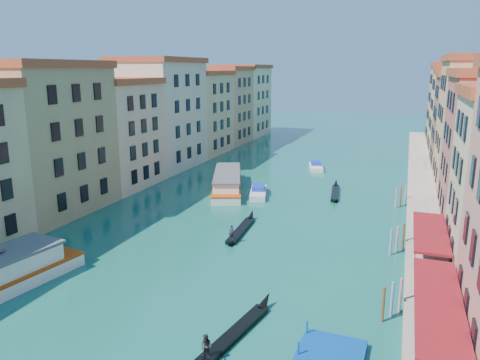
# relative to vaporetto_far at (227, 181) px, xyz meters

# --- Properties ---
(left_bank_palazzos) EXTENTS (12.80, 128.40, 21.00)m
(left_bank_palazzos) POSITION_rel_vaporetto_far_xyz_m (-18.60, 5.82, 8.44)
(left_bank_palazzos) COLOR beige
(left_bank_palazzos) RESTS_ON ground
(quay) EXTENTS (4.00, 140.00, 1.00)m
(quay) POSITION_rel_vaporetto_far_xyz_m (29.40, 6.14, -0.76)
(quay) COLOR gray
(quay) RESTS_ON ground
(restaurant_awnings) EXTENTS (3.20, 44.55, 3.12)m
(restaurant_awnings) POSITION_rel_vaporetto_far_xyz_m (29.59, -35.86, 1.73)
(restaurant_awnings) COLOR maroon
(restaurant_awnings) RESTS_ON ground
(mooring_poles_right) EXTENTS (1.44, 54.24, 3.20)m
(mooring_poles_right) POSITION_rel_vaporetto_far_xyz_m (26.50, -30.06, 0.04)
(mooring_poles_right) COLOR brown
(mooring_poles_right) RESTS_ON ground
(vaporetto_far) EXTENTS (10.44, 19.17, 2.80)m
(vaporetto_far) POSITION_rel_vaporetto_far_xyz_m (0.00, 0.00, 0.00)
(vaporetto_far) COLOR silver
(vaporetto_far) RESTS_ON ground
(gondola_fore) EXTENTS (1.64, 11.69, 2.33)m
(gondola_fore) POSITION_rel_vaporetto_far_xyz_m (8.91, -18.47, -0.87)
(gondola_fore) COLOR black
(gondola_fore) RESTS_ON ground
(gondola_right) EXTENTS (2.95, 11.38, 2.28)m
(gondola_right) POSITION_rel_vaporetto_far_xyz_m (15.91, -39.80, -0.83)
(gondola_right) COLOR black
(gondola_right) RESTS_ON ground
(gondola_far) EXTENTS (2.34, 11.82, 1.67)m
(gondola_far) POSITION_rel_vaporetto_far_xyz_m (16.88, 2.73, -0.92)
(gondola_far) COLOR black
(gondola_far) RESTS_ON ground
(motorboat_mid) EXTENTS (4.14, 7.73, 1.53)m
(motorboat_mid) POSITION_rel_vaporetto_far_xyz_m (5.88, -1.99, -0.67)
(motorboat_mid) COLOR silver
(motorboat_mid) RESTS_ON ground
(motorboat_far) EXTENTS (3.94, 7.18, 1.42)m
(motorboat_far) POSITION_rel_vaporetto_far_xyz_m (10.55, 20.33, -0.71)
(motorboat_far) COLOR white
(motorboat_far) RESTS_ON ground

